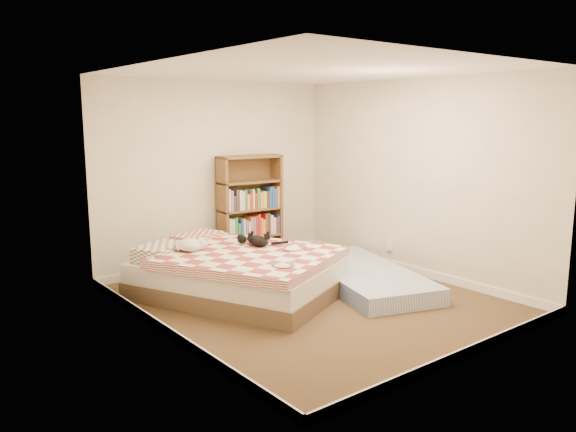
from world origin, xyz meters
TOP-DOWN VIEW (x-y plane):
  - room at (0.00, 0.00)m, footprint 3.51×4.01m
  - bed at (-0.55, 0.68)m, footprint 2.29×2.61m
  - bookshelf at (0.39, 1.80)m, footprint 0.92×0.36m
  - floor_mattress at (0.89, 0.09)m, footprint 1.62×2.41m
  - black_cat at (-0.21, 0.74)m, footprint 0.36×0.61m
  - white_dog at (-0.97, 0.97)m, footprint 0.34×0.36m

SIDE VIEW (x-z plane):
  - floor_mattress at x=0.89m, z-range 0.00..0.20m
  - bed at x=-0.55m, z-range -0.03..0.55m
  - bookshelf at x=0.39m, z-range -0.20..1.31m
  - black_cat at x=-0.21m, z-range 0.51..0.65m
  - white_dog at x=-0.97m, z-range 0.52..0.67m
  - room at x=0.00m, z-range -0.06..2.45m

